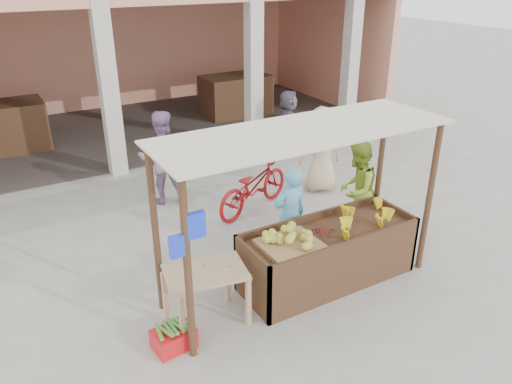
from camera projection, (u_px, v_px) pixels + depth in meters
ground at (298, 289)px, 7.23m from camera, size 60.00×60.00×0.00m
market_building at (111, 29)px, 13.13m from camera, size 14.40×6.40×4.20m
fruit_stall at (328, 257)px, 7.29m from camera, size 2.60×0.95×0.80m
stall_awning at (300, 161)px, 6.44m from camera, size 4.09×1.35×2.39m
banana_heap at (363, 216)px, 7.36m from camera, size 1.14×0.62×0.21m
melon_tray at (290, 241)px, 6.73m from camera, size 0.80×0.69×0.21m
berry_heap at (321, 232)px, 6.98m from camera, size 0.49×0.40×0.16m
side_table at (206, 280)px, 6.28m from camera, size 1.11×0.84×0.81m
papaya_pile at (205, 264)px, 6.18m from camera, size 0.71×0.41×0.20m
red_crate at (174, 338)px, 6.11m from camera, size 0.53×0.41×0.26m
plantain_bundle at (173, 328)px, 6.04m from camera, size 0.39×0.27×0.08m
produce_sacks at (260, 138)px, 12.58m from camera, size 0.90×0.68×0.55m
vendor_blue at (290, 212)px, 7.64m from camera, size 0.64×0.48×1.66m
vendor_green at (357, 187)px, 8.35m from camera, size 0.98×0.87×1.77m
motorcycle at (253, 185)px, 9.34m from camera, size 1.38×2.12×1.05m
shopper_c at (322, 145)px, 10.00m from camera, size 1.07×0.86×1.95m
shopper_d at (288, 120)px, 12.10m from camera, size 1.00×1.62×1.64m
shopper_f at (161, 153)px, 9.50m from camera, size 1.08×0.79×2.00m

